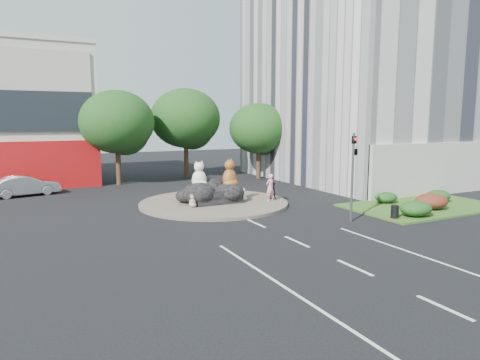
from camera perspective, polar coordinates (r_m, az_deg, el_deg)
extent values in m
plane|color=black|center=(20.56, 7.58, -8.17)|extent=(120.00, 120.00, 0.00)
cylinder|color=brown|center=(29.11, -3.51, -3.09)|extent=(10.00, 10.00, 0.20)
cube|color=#28531B|center=(30.66, 23.24, -3.25)|extent=(10.00, 6.00, 0.12)
cylinder|color=#382314|center=(39.15, -15.90, 2.10)|extent=(0.44, 0.44, 3.74)
ellipsoid|color=#113613|center=(38.96, -16.11, 7.45)|extent=(6.46, 6.46, 5.49)
sphere|color=#113613|center=(39.62, -15.05, 6.27)|extent=(4.25, 4.25, 4.25)
sphere|color=#113613|center=(38.55, -17.02, 6.53)|extent=(3.74, 3.74, 3.74)
cylinder|color=#382314|center=(42.88, -7.18, 2.98)|extent=(0.44, 0.44, 3.96)
ellipsoid|color=#113613|center=(42.71, -7.27, 8.16)|extent=(6.84, 6.84, 5.81)
sphere|color=#113613|center=(43.46, -6.47, 6.99)|extent=(4.50, 4.50, 4.50)
sphere|color=#113613|center=(42.21, -8.02, 7.30)|extent=(3.96, 3.96, 3.96)
cylinder|color=#382314|center=(41.72, 2.48, 2.45)|extent=(0.44, 0.44, 3.30)
ellipsoid|color=#113613|center=(41.53, 2.51, 6.88)|extent=(5.70, 5.70, 4.84)
sphere|color=#113613|center=(42.38, 3.12, 5.88)|extent=(3.75, 3.75, 3.75)
sphere|color=#113613|center=(40.94, 1.85, 6.13)|extent=(3.30, 3.30, 3.30)
ellipsoid|color=#113613|center=(27.05, 22.41, -3.54)|extent=(2.00, 1.60, 0.90)
ellipsoid|color=#521C16|center=(29.56, 24.15, -2.60)|extent=(2.20, 1.76, 0.99)
ellipsoid|color=#113613|center=(32.42, 24.91, -1.92)|extent=(1.80, 1.44, 0.81)
ellipsoid|color=#113613|center=(30.68, 18.91, -2.22)|extent=(1.60, 1.28, 0.72)
cylinder|color=#595B60|center=(24.62, 14.74, 0.27)|extent=(0.14, 0.14, 5.00)
imported|color=black|center=(24.45, 14.89, 4.22)|extent=(0.21, 0.26, 1.30)
imported|color=black|center=(24.60, 15.22, 3.76)|extent=(0.26, 1.24, 0.50)
sphere|color=red|center=(24.29, 15.21, 5.25)|extent=(0.18, 0.18, 0.18)
cylinder|color=#595B60|center=(34.30, 18.32, 4.77)|extent=(0.18, 0.18, 8.00)
cylinder|color=#595B60|center=(33.64, 17.39, 11.58)|extent=(2.00, 0.12, 0.12)
cube|color=silver|center=(32.95, 16.10, 11.54)|extent=(0.50, 0.22, 0.12)
imported|color=pink|center=(29.22, 4.04, -1.00)|extent=(0.78, 0.61, 1.87)
imported|color=black|center=(30.00, 4.16, -1.07)|extent=(0.82, 0.68, 1.54)
imported|color=#B4B7BD|center=(36.12, -26.70, -0.67)|extent=(4.99, 2.61, 1.56)
cylinder|color=black|center=(26.08, 19.94, -3.98)|extent=(0.50, 0.50, 0.76)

